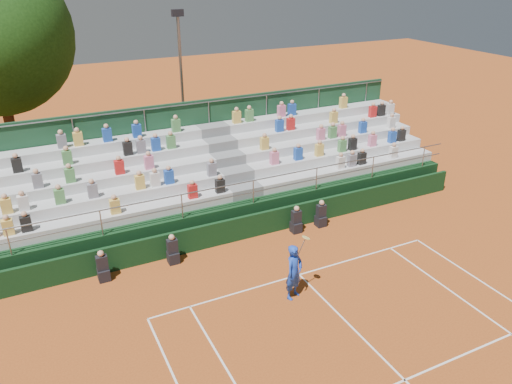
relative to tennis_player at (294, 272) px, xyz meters
name	(u,v)px	position (x,y,z in m)	size (l,w,h in m)	color
ground	(299,275)	(0.83, 0.99, -0.97)	(90.00, 90.00, 0.00)	#A64C1B
courtside_wall	(259,224)	(0.83, 4.19, -0.47)	(20.00, 0.15, 1.00)	black
line_officials	(230,238)	(-0.66, 3.74, -0.50)	(9.35, 0.40, 1.19)	black
grandstand	(227,182)	(0.83, 7.43, 0.10)	(20.00, 5.20, 4.40)	black
tennis_player	(294,272)	(0.00, 0.00, 0.00)	(0.95, 0.72, 2.22)	blue
floodlight_mast	(181,75)	(1.05, 13.93, 3.68)	(0.60, 0.25, 7.97)	gray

